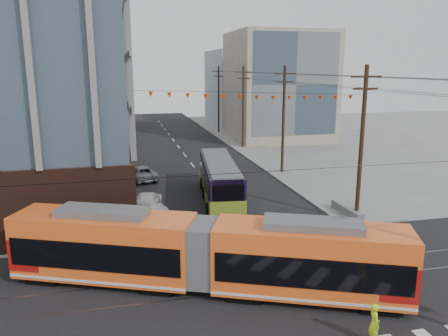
# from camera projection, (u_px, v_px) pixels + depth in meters

# --- Properties ---
(ground) EXTENTS (160.00, 160.00, 0.00)m
(ground) POSITION_uv_depth(u_px,v_px,m) (311.00, 319.00, 19.19)
(ground) COLOR slate
(bg_bldg_nw_near) EXTENTS (18.00, 16.00, 18.00)m
(bg_bldg_nw_near) POSITION_uv_depth(u_px,v_px,m) (52.00, 80.00, 62.60)
(bg_bldg_nw_near) COLOR #8C99A5
(bg_bldg_nw_near) RESTS_ON ground
(bg_bldg_ne_near) EXTENTS (14.00, 14.00, 16.00)m
(bg_bldg_ne_near) POSITION_uv_depth(u_px,v_px,m) (278.00, 86.00, 66.50)
(bg_bldg_ne_near) COLOR gray
(bg_bldg_ne_near) RESTS_ON ground
(bg_bldg_nw_far) EXTENTS (16.00, 18.00, 20.00)m
(bg_bldg_nw_far) POSITION_uv_depth(u_px,v_px,m) (83.00, 72.00, 82.00)
(bg_bldg_nw_far) COLOR gray
(bg_bldg_nw_far) RESTS_ON ground
(bg_bldg_ne_far) EXTENTS (16.00, 16.00, 14.00)m
(bg_bldg_ne_far) POSITION_uv_depth(u_px,v_px,m) (252.00, 87.00, 86.13)
(bg_bldg_ne_far) COLOR #8C99A5
(bg_bldg_ne_far) RESTS_ON ground
(utility_pole_far) EXTENTS (0.30, 0.30, 11.00)m
(utility_pole_far) POSITION_uv_depth(u_px,v_px,m) (219.00, 100.00, 72.95)
(utility_pole_far) COLOR black
(utility_pole_far) RESTS_ON ground
(streetcar) EXTENTS (19.02, 10.22, 3.76)m
(streetcar) POSITION_uv_depth(u_px,v_px,m) (204.00, 254.00, 21.42)
(streetcar) COLOR orange
(streetcar) RESTS_ON ground
(city_bus) EXTENTS (4.08, 12.25, 3.41)m
(city_bus) POSITION_uv_depth(u_px,v_px,m) (220.00, 180.00, 36.17)
(city_bus) COLOR black
(city_bus) RESTS_ON ground
(parked_car_silver) EXTENTS (3.16, 5.02, 1.56)m
(parked_car_silver) POSITION_uv_depth(u_px,v_px,m) (150.00, 216.00, 30.20)
(parked_car_silver) COLOR gray
(parked_car_silver) RESTS_ON ground
(parked_car_white) EXTENTS (2.82, 5.13, 1.41)m
(parked_car_white) POSITION_uv_depth(u_px,v_px,m) (147.00, 201.00, 33.70)
(parked_car_white) COLOR silver
(parked_car_white) RESTS_ON ground
(parked_car_grey) EXTENTS (3.55, 5.51, 1.41)m
(parked_car_grey) POSITION_uv_depth(u_px,v_px,m) (140.00, 173.00, 42.76)
(parked_car_grey) COLOR slate
(parked_car_grey) RESTS_ON ground
(pedestrian) EXTENTS (0.52, 0.69, 1.73)m
(pedestrian) POSITION_uv_depth(u_px,v_px,m) (374.00, 324.00, 17.33)
(pedestrian) COLOR #CAF21C
(pedestrian) RESTS_ON ground
(jersey_barrier) EXTENTS (0.92, 3.82, 0.76)m
(jersey_barrier) POSITION_uv_depth(u_px,v_px,m) (347.00, 211.00, 32.36)
(jersey_barrier) COLOR gray
(jersey_barrier) RESTS_ON ground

